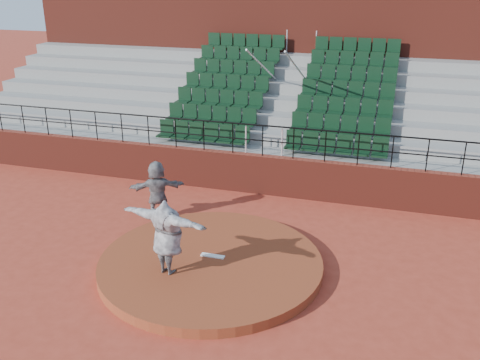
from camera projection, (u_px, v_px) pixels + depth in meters
name	position (u px, v px, depth m)	size (l,w,h in m)	color
ground	(211.00, 268.00, 13.22)	(90.00, 90.00, 0.00)	#A23724
pitchers_mound	(211.00, 264.00, 13.18)	(5.50, 5.50, 0.25)	brown
pitching_rubber	(213.00, 256.00, 13.26)	(0.60, 0.15, 0.03)	white
boundary_wall	(262.00, 174.00, 17.43)	(24.00, 0.30, 1.30)	maroon
wall_railing	(263.00, 134.00, 16.92)	(24.04, 0.05, 1.03)	black
seating_deck	(286.00, 122.00, 20.39)	(24.00, 5.97, 4.63)	gray
press_box_facade	(307.00, 52.00, 23.13)	(24.00, 3.00, 7.10)	maroon
pitcher	(167.00, 237.00, 12.26)	(2.27, 0.62, 1.85)	black
fielder	(157.00, 190.00, 15.63)	(1.63, 0.52, 1.75)	black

